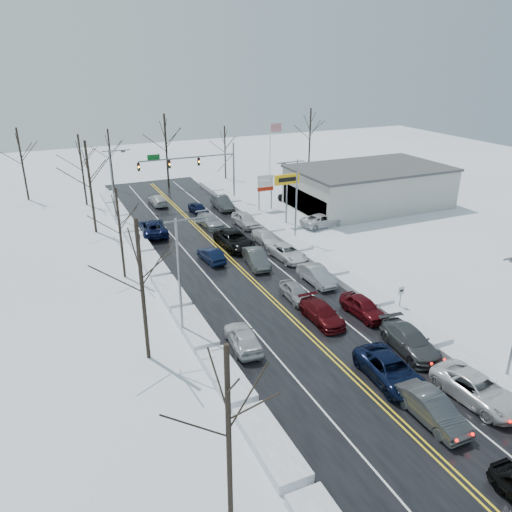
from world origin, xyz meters
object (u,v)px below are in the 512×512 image
tires_plus_sign (287,183)px  dealership_building (369,186)px  traffic_signal_mast (198,164)px  flagpole (271,152)px  oncoming_car_0 (211,261)px

tires_plus_sign → dealership_building: tires_plus_sign is taller
traffic_signal_mast → tires_plus_sign: (7.05, -12.00, -0.49)m
tires_plus_sign → flagpole: 14.79m
dealership_building → tires_plus_sign: bearing=-171.5°
traffic_signal_mast → dealership_building: (20.53, -9.99, -2.82)m
flagpole → traffic_signal_mast: bearing=-170.3°
dealership_building → oncoming_car_0: 27.84m
flagpole → oncoming_car_0: bearing=-128.1°
tires_plus_sign → flagpole: (4.67, 14.01, 0.93)m
flagpole → dealership_building: bearing=-53.7°
flagpole → dealership_building: flagpole is taller
traffic_signal_mast → dealership_building: size_ratio=0.65×
traffic_signal_mast → oncoming_car_0: size_ratio=3.22×
traffic_signal_mast → tires_plus_sign: bearing=-59.5°
dealership_building → flagpole: bearing=126.3°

